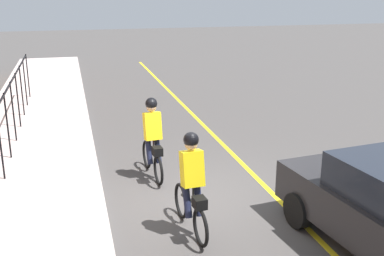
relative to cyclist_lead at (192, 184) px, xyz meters
The scene contains 5 objects.
ground_plane 1.65m from the cyclist_lead, 17.88° to the right, with size 80.00×80.00×0.00m, color #44413F.
lane_line_centre 2.58m from the cyclist_lead, 57.06° to the right, with size 36.00×0.12×0.01m, color yellow.
sidewalk 3.36m from the cyclist_lead, 66.25° to the left, with size 40.00×3.20×0.15m, color #B7A5A2.
cyclist_lead is the anchor object (origin of this frame).
cyclist_follow 2.62m from the cyclist_lead, ahead, with size 1.71×0.38×1.83m.
Camera 1 is at (-8.32, 2.26, 4.11)m, focal length 43.61 mm.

